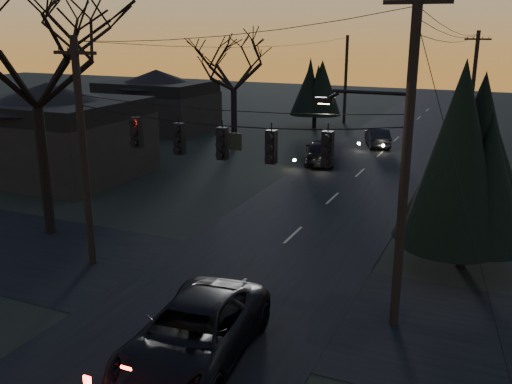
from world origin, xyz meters
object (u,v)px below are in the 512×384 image
at_px(utility_pole_left, 93,263).
at_px(evergreen_right, 472,157).
at_px(utility_pole_right, 393,324).
at_px(utility_pole_far_l, 344,123).
at_px(bare_tree_left, 32,53).
at_px(suv_near, 194,334).
at_px(utility_pole_far_r, 466,150).
at_px(sedan_oncoming_a, 320,151).
at_px(sedan_oncoming_b, 377,137).

bearing_deg(utility_pole_left, evergreen_right, 22.46).
xyz_separation_m(utility_pole_right, utility_pole_far_l, (-11.50, 36.00, 0.00)).
xyz_separation_m(bare_tree_left, evergreen_right, (16.92, 3.40, -3.46)).
relative_size(utility_pole_far_l, bare_tree_left, 0.72).
xyz_separation_m(utility_pole_left, suv_near, (6.92, -4.24, 0.83)).
bearing_deg(utility_pole_right, utility_pole_left, 180.00).
relative_size(utility_pole_far_r, sedan_oncoming_a, 1.79).
bearing_deg(sedan_oncoming_b, utility_pole_far_r, 173.35).
distance_m(utility_pole_far_l, evergreen_right, 33.54).
bearing_deg(utility_pole_far_r, utility_pole_left, -112.33).
height_order(utility_pole_far_r, evergreen_right, evergreen_right).
bearing_deg(utility_pole_far_l, utility_pole_left, -90.00).
bearing_deg(utility_pole_far_l, evergreen_right, -67.02).
relative_size(evergreen_right, suv_near, 1.23).
bearing_deg(sedan_oncoming_a, utility_pole_right, 97.36).
xyz_separation_m(utility_pole_far_r, suv_near, (-4.58, -32.24, 0.83)).
xyz_separation_m(bare_tree_left, suv_near, (10.86, -6.21, -6.90)).
relative_size(utility_pole_right, suv_near, 1.67).
distance_m(utility_pole_right, utility_pole_far_r, 28.00).
xyz_separation_m(utility_pole_left, utility_pole_far_r, (11.50, 28.00, 0.00)).
bearing_deg(utility_pole_left, utility_pole_right, 0.00).
bearing_deg(utility_pole_right, suv_near, -137.21).
distance_m(suv_near, sedan_oncoming_a, 24.03).
bearing_deg(sedan_oncoming_a, suv_near, 83.15).
bearing_deg(sedan_oncoming_a, sedan_oncoming_b, -124.53).
height_order(utility_pole_right, suv_near, utility_pole_right).
relative_size(utility_pole_far_r, suv_near, 1.42).
bearing_deg(utility_pole_far_l, bare_tree_left, -96.59).
bearing_deg(sedan_oncoming_a, utility_pole_far_r, -151.66).
relative_size(utility_pole_right, utility_pole_far_r, 1.18).
xyz_separation_m(utility_pole_left, sedan_oncoming_a, (2.90, 19.45, 0.81)).
height_order(utility_pole_far_l, evergreen_right, evergreen_right).
bearing_deg(utility_pole_far_r, utility_pole_far_l, 145.18).
relative_size(utility_pole_right, sedan_oncoming_a, 2.11).
bearing_deg(evergreen_right, utility_pole_far_r, 93.77).
bearing_deg(bare_tree_left, utility_pole_far_r, 59.34).
bearing_deg(bare_tree_left, sedan_oncoming_a, 68.65).
height_order(utility_pole_left, utility_pole_far_l, utility_pole_left).
distance_m(utility_pole_right, sedan_oncoming_a, 21.28).
relative_size(bare_tree_left, suv_near, 1.85).
height_order(bare_tree_left, evergreen_right, bare_tree_left).
height_order(utility_pole_far_r, sedan_oncoming_a, utility_pole_far_r).
xyz_separation_m(utility_pole_far_l, evergreen_right, (12.99, -30.63, 4.27)).
relative_size(utility_pole_far_r, bare_tree_left, 0.77).
xyz_separation_m(utility_pole_right, utility_pole_left, (-11.50, 0.00, 0.00)).
height_order(sedan_oncoming_a, sedan_oncoming_b, sedan_oncoming_a).
bearing_deg(evergreen_right, utility_pole_right, -105.50).
distance_m(utility_pole_far_r, sedan_oncoming_b, 6.51).
distance_m(bare_tree_left, evergreen_right, 17.60).
height_order(utility_pole_left, sedan_oncoming_b, utility_pole_left).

